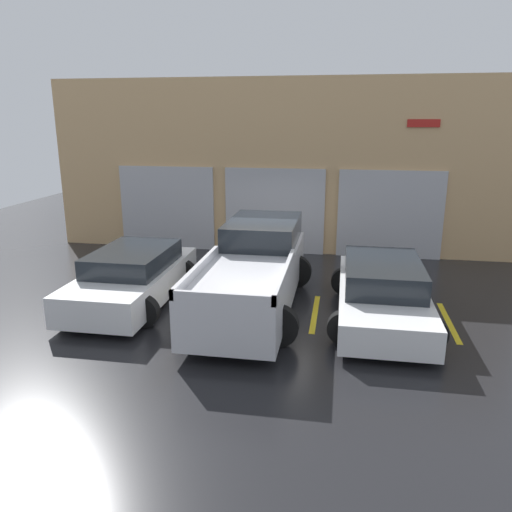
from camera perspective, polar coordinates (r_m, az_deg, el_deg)
ground_plane at (r=13.05m, az=1.14°, el=-2.91°), size 28.00×28.00×0.00m
shophouse_building at (r=15.71m, az=3.03°, el=9.93°), size 14.71×0.68×5.31m
pickup_truck at (r=11.16m, az=-0.21°, el=-1.65°), size 2.39×5.58×1.74m
sedan_white at (r=10.89m, az=14.21°, el=-3.97°), size 2.19×4.54×1.22m
sedan_side at (r=11.80m, az=-13.88°, el=-2.36°), size 2.22×4.24×1.24m
parking_stripe_far_left at (r=12.58m, az=-19.61°, el=-4.54°), size 0.12×2.20×0.01m
parking_stripe_left at (r=11.50m, az=-7.33°, el=-5.61°), size 0.12×2.20×0.01m
parking_stripe_centre at (r=11.03m, az=6.75°, el=-6.51°), size 0.12×2.20×0.01m
parking_stripe_right at (r=11.26m, az=21.16°, el=-7.04°), size 0.12×2.20×0.01m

